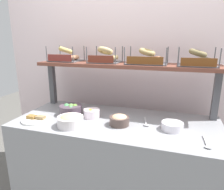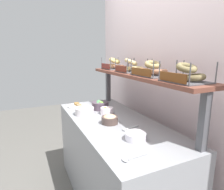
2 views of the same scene
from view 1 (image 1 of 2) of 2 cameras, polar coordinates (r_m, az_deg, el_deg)
The scene contains 17 objects.
back_wall at distance 2.06m, azimuth 5.55°, elevation 7.48°, with size 2.81×0.06×2.40m, color white.
deli_counter at distance 1.84m, azimuth 1.07°, elevation -19.65°, with size 1.61×0.70×0.85m, color gray.
shelf_riser_left at distance 2.12m, azimuth -16.39°, elevation 3.03°, with size 0.05×0.05×0.40m, color #4C4C51.
shelf_riser_right at distance 1.80m, azimuth 27.28°, elevation -0.17°, with size 0.05×0.05×0.40m, color #4C4C51.
upper_shelf at distance 1.78m, azimuth 3.69°, elevation 8.43°, with size 1.57×0.32×0.03m, color brown.
bowl_lox_spread at distance 1.55m, azimuth -11.62°, elevation -6.97°, with size 0.19×0.19×0.09m.
bowl_fruit_salad at distance 1.70m, azimuth -5.73°, elevation -5.08°, with size 0.13×0.13×0.08m.
bowl_cream_cheese at distance 1.53m, azimuth 16.62°, elevation -8.13°, with size 0.15×0.15×0.07m.
bowl_veggie_mix at distance 1.78m, azimuth -11.51°, elevation -4.02°, with size 0.19×0.19×0.10m.
bowl_hummus at distance 1.54m, azimuth 2.07°, elevation -7.01°, with size 0.15×0.15×0.08m.
serving_plate_white at distance 1.74m, azimuth -20.59°, elevation -6.39°, with size 0.22×0.22×0.04m.
serving_spoon_near_plate at distance 1.59m, azimuth 9.52°, elevation -7.78°, with size 0.06×0.17×0.01m.
serving_spoon_by_edge at distance 1.40m, azimuth 25.17°, elevation -12.40°, with size 0.04×0.18×0.01m.
bagel_basket_sesame at distance 2.00m, azimuth -12.87°, elevation 10.63°, with size 0.28×0.25×0.14m.
bagel_basket_plain at distance 1.83m, azimuth -2.00°, elevation 10.65°, with size 0.28×0.25×0.15m.
bagel_basket_everything at distance 1.74m, azimuth 9.67°, elevation 10.12°, with size 0.34×0.25×0.14m.
bagel_basket_poppy at distance 1.72m, azimuth 22.78°, elevation 9.09°, with size 0.29×0.26×0.14m.
Camera 1 is at (0.42, -1.45, 1.47)m, focal length 32.46 mm.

